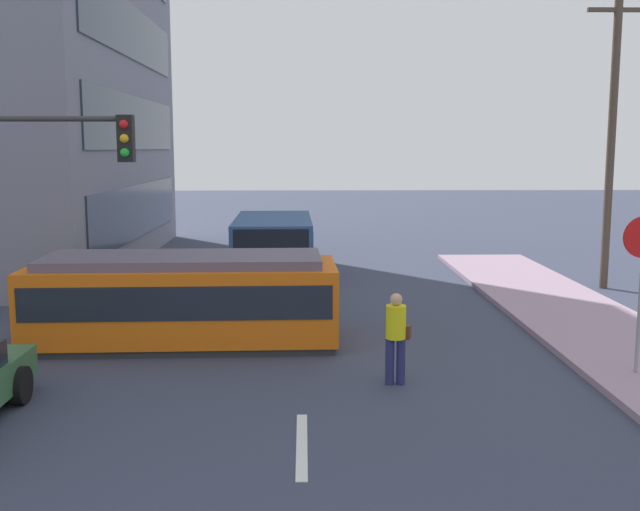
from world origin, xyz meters
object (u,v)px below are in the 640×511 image
Objects in this scene: parked_sedan_far at (117,283)px; utility_pole_mid at (612,136)px; pedestrian_crossing at (396,333)px; city_bus at (273,242)px; streetcar_tram at (184,298)px; traffic_light_mast at (38,189)px.

parked_sedan_far is 0.48× the size of utility_pole_mid.
utility_pole_mid is (14.13, 2.16, 3.94)m from parked_sedan_far.
parked_sedan_far is at bearing 133.98° from pedestrian_crossing.
city_bus is 1.33× the size of parked_sedan_far.
pedestrian_crossing is (2.66, -11.71, -0.15)m from city_bus.
streetcar_tram is 4.67m from parked_sedan_far.
traffic_light_mast is at bearing -148.84° from utility_pole_mid.
traffic_light_mast reaches higher than parked_sedan_far.
traffic_light_mast reaches higher than city_bus.
traffic_light_mast is (0.24, -6.24, 2.86)m from parked_sedan_far.
traffic_light_mast is at bearing 173.97° from pedestrian_crossing.
utility_pole_mid is (10.11, -2.62, 3.47)m from city_bus.
pedestrian_crossing is at bearing -6.03° from traffic_light_mast.
streetcar_tram is 1.34× the size of traffic_light_mast.
traffic_light_mast is (-2.20, -2.28, 2.48)m from streetcar_tram.
city_bus is (1.58, 8.74, 0.10)m from streetcar_tram.
utility_pole_mid is at bearing 50.65° from pedestrian_crossing.
city_bus is 12.01m from pedestrian_crossing.
parked_sedan_far is at bearing 121.62° from streetcar_tram.
parked_sedan_far is at bearing 92.17° from traffic_light_mast.
utility_pole_mid reaches higher than pedestrian_crossing.
city_bus is at bearing 49.94° from parked_sedan_far.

